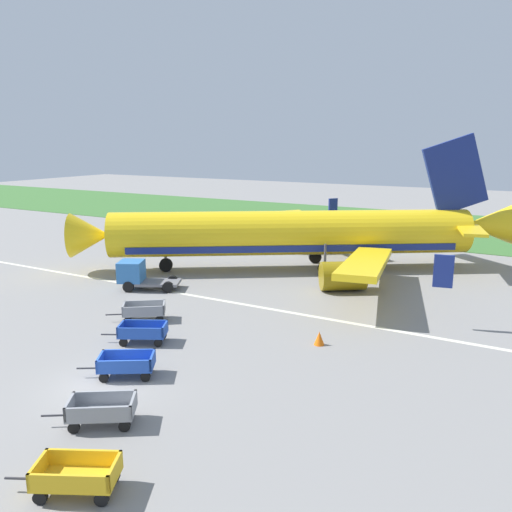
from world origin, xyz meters
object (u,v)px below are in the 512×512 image
(baggage_cart_second_in_row, at_px, (102,410))
(baggage_cart_third_in_row, at_px, (126,364))
(baggage_cart_fourth_in_row, at_px, (143,332))
(baggage_cart_nearest, at_px, (76,475))
(service_truck_beside_carts, at_px, (138,274))
(traffic_cone_near_plane, at_px, (319,338))
(airplane, at_px, (303,234))
(baggage_cart_far_end, at_px, (144,311))

(baggage_cart_second_in_row, xyz_separation_m, baggage_cart_third_in_row, (-2.13, 3.66, 0.00))
(baggage_cart_third_in_row, xyz_separation_m, baggage_cart_fourth_in_row, (-2.16, 3.59, 0.00))
(baggage_cart_nearest, height_order, service_truck_beside_carts, service_truck_beside_carts)
(baggage_cart_nearest, xyz_separation_m, traffic_cone_near_plane, (1.85, 14.98, -0.23))
(airplane, xyz_separation_m, service_truck_beside_carts, (-8.03, -11.52, -1.95))
(baggage_cart_nearest, bearing_deg, baggage_cart_second_in_row, 124.78)
(baggage_cart_fourth_in_row, bearing_deg, baggage_cart_far_end, 130.13)
(baggage_cart_fourth_in_row, distance_m, traffic_cone_near_plane, 9.53)
(baggage_cart_third_in_row, height_order, baggage_cart_fourth_in_row, same)
(baggage_cart_far_end, bearing_deg, baggage_cart_fourth_in_row, -49.87)
(baggage_cart_fourth_in_row, bearing_deg, airplane, 88.17)
(airplane, distance_m, baggage_cart_fourth_in_row, 19.64)
(baggage_cart_fourth_in_row, bearing_deg, baggage_cart_nearest, -58.00)
(baggage_cart_third_in_row, relative_size, baggage_cart_far_end, 1.03)
(service_truck_beside_carts, distance_m, traffic_cone_near_plane, 16.27)
(baggage_cart_nearest, bearing_deg, baggage_cart_fourth_in_row, 122.00)
(baggage_cart_nearest, distance_m, baggage_cart_third_in_row, 8.28)
(baggage_cart_far_end, bearing_deg, service_truck_beside_carts, 134.42)
(baggage_cart_nearest, xyz_separation_m, baggage_cart_third_in_row, (-4.44, 6.99, 0.00))
(baggage_cart_fourth_in_row, xyz_separation_m, service_truck_beside_carts, (-7.41, 7.95, 0.50))
(baggage_cart_nearest, height_order, baggage_cart_second_in_row, same)
(baggage_cart_third_in_row, bearing_deg, baggage_cart_far_end, 125.31)
(baggage_cart_second_in_row, distance_m, traffic_cone_near_plane, 12.37)
(baggage_cart_third_in_row, bearing_deg, baggage_cart_nearest, -57.54)
(baggage_cart_second_in_row, height_order, traffic_cone_near_plane, baggage_cart_second_in_row)
(baggage_cart_second_in_row, xyz_separation_m, service_truck_beside_carts, (-11.70, 15.20, 0.50))
(baggage_cart_second_in_row, relative_size, traffic_cone_near_plane, 4.52)
(airplane, distance_m, service_truck_beside_carts, 14.18)
(baggage_cart_fourth_in_row, bearing_deg, traffic_cone_near_plane, 27.50)
(airplane, bearing_deg, baggage_cart_second_in_row, -82.18)
(baggage_cart_nearest, xyz_separation_m, baggage_cart_second_in_row, (-2.31, 3.33, 0.00))
(baggage_cart_second_in_row, bearing_deg, baggage_cart_far_end, 123.54)
(airplane, relative_size, baggage_cart_second_in_row, 9.86)
(baggage_cart_second_in_row, distance_m, baggage_cart_third_in_row, 4.23)
(baggage_cart_third_in_row, bearing_deg, baggage_cart_fourth_in_row, 121.08)
(airplane, xyz_separation_m, baggage_cart_fourth_in_row, (-0.62, -19.47, -2.45))
(airplane, relative_size, baggage_cart_fourth_in_row, 9.54)
(baggage_cart_fourth_in_row, bearing_deg, baggage_cart_third_in_row, -58.92)
(service_truck_beside_carts, height_order, traffic_cone_near_plane, service_truck_beside_carts)
(baggage_cart_nearest, bearing_deg, baggage_cart_third_in_row, 122.46)
(baggage_cart_nearest, distance_m, traffic_cone_near_plane, 15.09)
(baggage_cart_nearest, bearing_deg, service_truck_beside_carts, 127.11)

